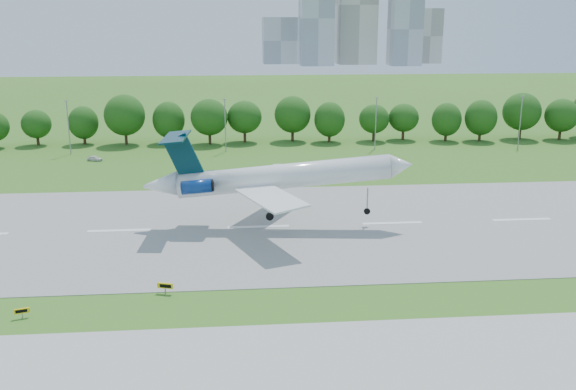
% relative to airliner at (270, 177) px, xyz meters
% --- Properties ---
extents(ground, '(600.00, 600.00, 0.00)m').
position_rel_airliner_xyz_m(ground, '(-21.83, -25.13, -7.57)').
color(ground, '#325C18').
rests_on(ground, ground).
extents(runway, '(400.00, 45.00, 0.08)m').
position_rel_airliner_xyz_m(runway, '(-21.83, -0.13, -7.53)').
color(runway, gray).
rests_on(runway, ground).
extents(tree_line, '(288.40, 8.40, 10.40)m').
position_rel_airliner_xyz_m(tree_line, '(-21.83, 66.87, -1.38)').
color(tree_line, '#382314').
rests_on(tree_line, ground).
extents(light_poles, '(175.90, 0.25, 12.19)m').
position_rel_airliner_xyz_m(light_poles, '(-24.33, 56.87, -1.23)').
color(light_poles, gray).
rests_on(light_poles, ground).
extents(skyline, '(127.00, 52.00, 80.00)m').
position_rel_airliner_xyz_m(skyline, '(78.33, 365.48, 22.89)').
color(skyline, '#B2B2B7').
rests_on(skyline, ground).
extents(airliner, '(39.10, 28.30, 12.30)m').
position_rel_airliner_xyz_m(airliner, '(0.00, 0.00, 0.00)').
color(airliner, white).
rests_on(airliner, ground).
extents(taxi_sign_centre, '(1.49, 0.59, 1.06)m').
position_rel_airliner_xyz_m(taxi_sign_centre, '(-26.99, -27.78, -6.79)').
color(taxi_sign_centre, gray).
rests_on(taxi_sign_centre, ground).
extents(taxi_sign_right, '(1.77, 0.71, 1.26)m').
position_rel_airliner_xyz_m(taxi_sign_right, '(-13.10, -22.95, -6.64)').
color(taxi_sign_right, gray).
rests_on(taxi_sign_right, ground).
extents(service_vehicle_b, '(3.54, 2.32, 1.12)m').
position_rel_airliner_xyz_m(service_vehicle_b, '(-35.03, 49.25, -7.01)').
color(service_vehicle_b, silver).
rests_on(service_vehicle_b, ground).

